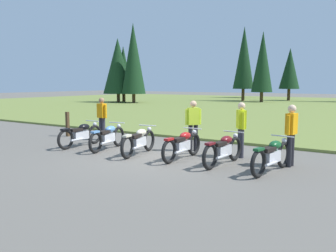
# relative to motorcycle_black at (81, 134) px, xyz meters

# --- Properties ---
(ground_plane) EXTENTS (140.00, 140.00, 0.00)m
(ground_plane) POSITION_rel_motorcycle_black_xyz_m (3.34, -0.07, -0.44)
(ground_plane) COLOR #605B54
(grass_moorland) EXTENTS (80.00, 44.00, 0.10)m
(grass_moorland) POSITION_rel_motorcycle_black_xyz_m (3.34, 25.45, -0.39)
(grass_moorland) COLOR olive
(grass_moorland) RESTS_ON ground
(forest_treeline) EXTENTS (43.56, 22.56, 8.87)m
(forest_treeline) POSITION_rel_motorcycle_black_xyz_m (1.22, 31.03, 3.94)
(forest_treeline) COLOR #47331E
(forest_treeline) RESTS_ON ground
(motorcycle_black) EXTENTS (0.62, 2.10, 0.88)m
(motorcycle_black) POSITION_rel_motorcycle_black_xyz_m (0.00, 0.00, 0.00)
(motorcycle_black) COLOR black
(motorcycle_black) RESTS_ON ground
(motorcycle_sky_blue) EXTENTS (0.68, 2.09, 0.88)m
(motorcycle_sky_blue) POSITION_rel_motorcycle_black_xyz_m (1.20, 0.09, 0.00)
(motorcycle_sky_blue) COLOR black
(motorcycle_sky_blue) RESTS_ON ground
(motorcycle_cream) EXTENTS (0.67, 2.09, 0.88)m
(motorcycle_cream) POSITION_rel_motorcycle_black_xyz_m (2.60, -0.01, 0.00)
(motorcycle_cream) COLOR black
(motorcycle_cream) RESTS_ON ground
(motorcycle_red) EXTENTS (0.62, 2.10, 0.88)m
(motorcycle_red) POSITION_rel_motorcycle_black_xyz_m (4.10, 0.14, 0.00)
(motorcycle_red) COLOR black
(motorcycle_red) RESTS_ON ground
(motorcycle_maroon) EXTENTS (0.62, 2.10, 0.88)m
(motorcycle_maroon) POSITION_rel_motorcycle_black_xyz_m (5.43, 0.13, 0.00)
(motorcycle_maroon) COLOR black
(motorcycle_maroon) RESTS_ON ground
(motorcycle_british_green) EXTENTS (0.62, 2.09, 0.88)m
(motorcycle_british_green) POSITION_rel_motorcycle_black_xyz_m (6.80, 0.03, 0.00)
(motorcycle_british_green) COLOR black
(motorcycle_british_green) RESTS_ON ground
(rider_in_hivis_vest) EXTENTS (0.39, 0.46, 1.67)m
(rider_in_hivis_vest) POSITION_rel_motorcycle_black_xyz_m (5.43, 1.35, 0.51)
(rider_in_hivis_vest) COLOR #2D2D38
(rider_in_hivis_vest) RESTS_ON ground
(rider_checking_bike) EXTENTS (0.54, 0.28, 1.67)m
(rider_checking_bike) POSITION_rel_motorcycle_black_xyz_m (-0.44, 1.53, 0.51)
(rider_checking_bike) COLOR #2D2D38
(rider_checking_bike) RESTS_ON ground
(rider_with_back_turned) EXTENTS (0.40, 0.43, 1.67)m
(rider_with_back_turned) POSITION_rel_motorcycle_black_xyz_m (3.74, 1.43, 0.51)
(rider_with_back_turned) COLOR black
(rider_with_back_turned) RESTS_ON ground
(rider_near_row_end) EXTENTS (0.25, 0.55, 1.67)m
(rider_near_row_end) POSITION_rel_motorcycle_black_xyz_m (7.01, 0.96, 0.51)
(rider_near_row_end) COLOR black
(rider_near_row_end) RESTS_ON ground
(trail_marker_post) EXTENTS (0.12, 0.12, 1.03)m
(trail_marker_post) POSITION_rel_motorcycle_black_xyz_m (-2.32, 1.42, 0.08)
(trail_marker_post) COLOR #47331E
(trail_marker_post) RESTS_ON ground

